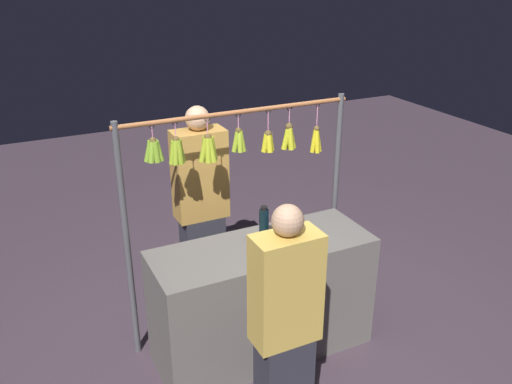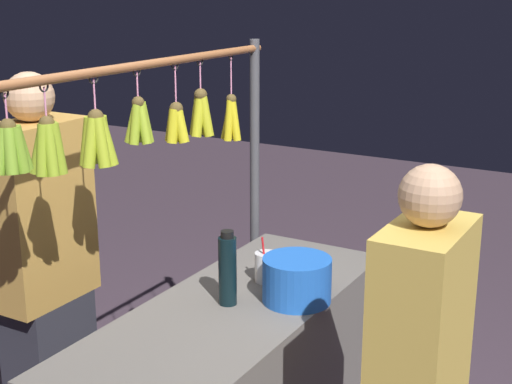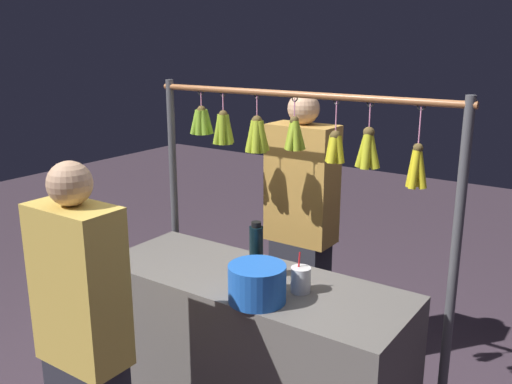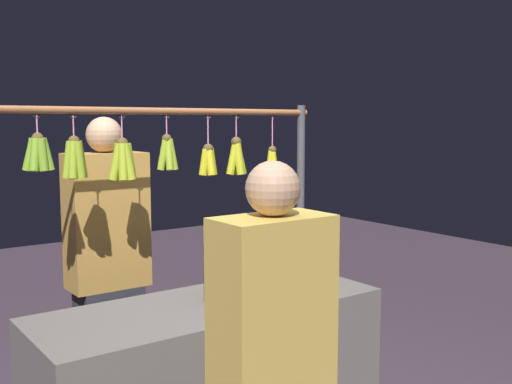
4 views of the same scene
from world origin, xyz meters
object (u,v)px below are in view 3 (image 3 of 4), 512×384
object	(u,v)px
vendor_person	(301,235)
customer_person	(85,354)
water_bottle	(256,251)
blue_bucket	(257,283)
drink_cup	(301,280)

from	to	relation	value
vendor_person	customer_person	distance (m)	1.52
water_bottle	blue_bucket	xyz separation A→B (m)	(-0.14, 0.20, -0.05)
water_bottle	drink_cup	xyz separation A→B (m)	(-0.25, 0.02, -0.07)
blue_bucket	customer_person	xyz separation A→B (m)	(0.42, 0.59, -0.19)
water_bottle	customer_person	distance (m)	0.87
drink_cup	vendor_person	size ratio (longest dim) A/B	0.11
customer_person	water_bottle	bearing A→B (deg)	-108.94
drink_cup	customer_person	size ratio (longest dim) A/B	0.12
drink_cup	blue_bucket	bearing A→B (deg)	60.04
blue_bucket	drink_cup	xyz separation A→B (m)	(-0.11, -0.19, -0.02)
drink_cup	customer_person	world-z (taller)	customer_person
vendor_person	customer_person	bearing A→B (deg)	86.45
drink_cup	vendor_person	distance (m)	0.86
blue_bucket	vendor_person	xyz separation A→B (m)	(0.32, -0.93, -0.12)
drink_cup	customer_person	xyz separation A→B (m)	(0.52, 0.77, -0.16)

